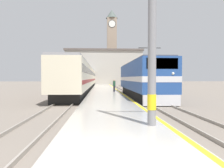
% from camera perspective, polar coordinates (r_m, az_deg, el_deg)
% --- Properties ---
extents(ground_plane, '(200.00, 200.00, 0.00)m').
position_cam_1_polar(ground_plane, '(34.85, -2.05, -1.90)').
color(ground_plane, '#70665B').
extents(platform, '(4.14, 140.00, 0.30)m').
position_cam_1_polar(platform, '(29.86, -1.86, -2.20)').
color(platform, '#ADA89E').
rests_on(platform, ground).
extents(rail_track_near, '(2.84, 140.00, 0.16)m').
position_cam_1_polar(rail_track_near, '(30.19, 5.41, -2.39)').
color(rail_track_near, '#70665B').
rests_on(rail_track_near, ground).
extents(rail_track_far, '(2.83, 140.00, 0.16)m').
position_cam_1_polar(rail_track_far, '(29.99, -8.51, -2.43)').
color(rail_track_far, '#70665B').
rests_on(rail_track_far, ground).
extents(locomotive_train, '(2.92, 16.38, 4.87)m').
position_cam_1_polar(locomotive_train, '(24.03, 7.61, 1.26)').
color(locomotive_train, black).
rests_on(locomotive_train, ground).
extents(passenger_train, '(2.92, 50.39, 4.00)m').
position_cam_1_polar(passenger_train, '(41.33, -7.04, 1.62)').
color(passenger_train, black).
rests_on(passenger_train, ground).
extents(catenary_mast, '(2.82, 0.34, 8.48)m').
position_cam_1_polar(catenary_mast, '(8.84, 10.88, 16.89)').
color(catenary_mast, gray).
rests_on(catenary_mast, platform).
extents(person_on_platform, '(0.34, 0.34, 1.62)m').
position_cam_1_polar(person_on_platform, '(29.26, 0.58, -0.32)').
color(person_on_platform, '#23232D').
rests_on(person_on_platform, platform).
extents(clock_tower, '(4.00, 4.00, 25.34)m').
position_cam_1_polar(clock_tower, '(75.82, -0.06, 10.13)').
color(clock_tower, gray).
rests_on(clock_tower, ground).
extents(station_building, '(21.82, 7.34, 10.12)m').
position_cam_1_polar(station_building, '(62.86, -2.13, 4.30)').
color(station_building, '#A8A399').
rests_on(station_building, ground).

